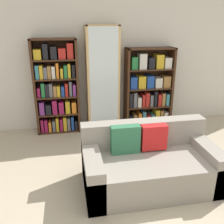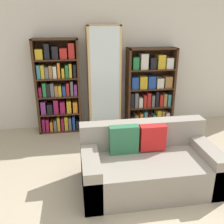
# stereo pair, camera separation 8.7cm
# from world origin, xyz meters

# --- Properties ---
(wall_back) EXTENTS (7.08, 0.06, 2.70)m
(wall_back) POSITION_xyz_m (0.00, 2.81, 1.35)
(wall_back) COLOR beige
(wall_back) RESTS_ON ground
(couch) EXTENTS (1.64, 0.86, 0.76)m
(couch) POSITION_xyz_m (0.12, 0.73, 0.27)
(couch) COLOR gray
(couch) RESTS_ON ground
(bookshelf_left) EXTENTS (0.78, 0.32, 1.68)m
(bookshelf_left) POSITION_xyz_m (-1.01, 2.61, 0.82)
(bookshelf_left) COLOR #3D2314
(bookshelf_left) RESTS_ON ground
(display_cabinet) EXTENTS (0.58, 0.36, 1.90)m
(display_cabinet) POSITION_xyz_m (-0.18, 2.59, 0.95)
(display_cabinet) COLOR tan
(display_cabinet) RESTS_ON ground
(bookshelf_right) EXTENTS (0.91, 0.32, 1.50)m
(bookshelf_right) POSITION_xyz_m (0.71, 2.61, 0.72)
(bookshelf_right) COLOR #3D2314
(bookshelf_right) RESTS_ON ground
(wine_bottle) EXTENTS (0.08, 0.08, 0.34)m
(wine_bottle) POSITION_xyz_m (0.14, 1.58, 0.14)
(wine_bottle) COLOR #143819
(wine_bottle) RESTS_ON ground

